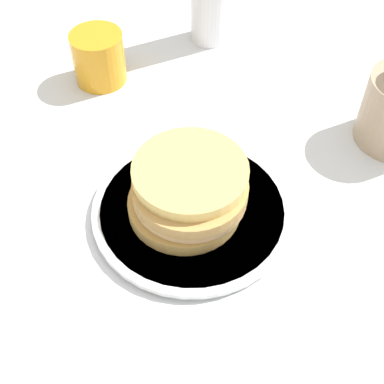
{
  "coord_description": "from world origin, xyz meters",
  "views": [
    {
      "loc": [
        0.27,
        -0.29,
        0.5
      ],
      "look_at": [
        0.02,
        0.02,
        0.04
      ],
      "focal_mm": 50.0,
      "sensor_mm": 36.0,
      "label": 1
    }
  ],
  "objects": [
    {
      "name": "pancake_stack",
      "position": [
        0.02,
        0.02,
        0.04
      ],
      "size": [
        0.14,
        0.15,
        0.06
      ],
      "color": "tan",
      "rests_on": "plate"
    },
    {
      "name": "juice_glass",
      "position": [
        -0.24,
        0.14,
        0.04
      ],
      "size": [
        0.08,
        0.08,
        0.08
      ],
      "color": "orange",
      "rests_on": "ground_plane"
    },
    {
      "name": "plate",
      "position": [
        0.02,
        0.02,
        0.01
      ],
      "size": [
        0.24,
        0.24,
        0.01
      ],
      "color": "white",
      "rests_on": "ground_plane"
    },
    {
      "name": "ground_plane",
      "position": [
        0.0,
        0.0,
        0.0
      ],
      "size": [
        4.0,
        4.0,
        0.0
      ],
      "primitive_type": "plane",
      "color": "white"
    }
  ]
}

